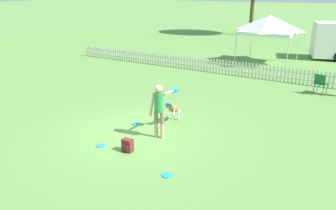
{
  "coord_description": "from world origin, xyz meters",
  "views": [
    {
      "loc": [
        5.83,
        -7.75,
        4.37
      ],
      "look_at": [
        0.65,
        0.86,
        0.81
      ],
      "focal_mm": 35.0,
      "sensor_mm": 36.0,
      "label": 1
    }
  ],
  "objects_px": {
    "leaping_dog": "(173,108)",
    "folding_chair_center": "(321,82)",
    "frisbee_midfield": "(136,124)",
    "backpack_on_grass": "(127,145)",
    "frisbee_near_dog": "(160,111)",
    "handler_person": "(160,104)",
    "canopy_tent_main": "(270,25)",
    "frisbee_near_handler": "(101,146)",
    "frisbee_far_scatter": "(167,175)"
  },
  "relations": [
    {
      "from": "leaping_dog",
      "to": "folding_chair_center",
      "type": "bearing_deg",
      "value": -132.77
    },
    {
      "from": "frisbee_near_dog",
      "to": "leaping_dog",
      "type": "bearing_deg",
      "value": -35.16
    },
    {
      "from": "frisbee_near_handler",
      "to": "folding_chair_center",
      "type": "xyz_separation_m",
      "value": [
        4.79,
        8.84,
        0.54
      ]
    },
    {
      "from": "leaping_dog",
      "to": "frisbee_near_dog",
      "type": "bearing_deg",
      "value": -45.94
    },
    {
      "from": "leaping_dog",
      "to": "folding_chair_center",
      "type": "xyz_separation_m",
      "value": [
        3.87,
        6.19,
        0.02
      ]
    },
    {
      "from": "handler_person",
      "to": "frisbee_far_scatter",
      "type": "relative_size",
      "value": 6.51
    },
    {
      "from": "backpack_on_grass",
      "to": "folding_chair_center",
      "type": "height_order",
      "value": "folding_chair_center"
    },
    {
      "from": "handler_person",
      "to": "canopy_tent_main",
      "type": "bearing_deg",
      "value": 79.71
    },
    {
      "from": "frisbee_near_handler",
      "to": "frisbee_midfield",
      "type": "bearing_deg",
      "value": 92.95
    },
    {
      "from": "handler_person",
      "to": "leaping_dog",
      "type": "height_order",
      "value": "handler_person"
    },
    {
      "from": "leaping_dog",
      "to": "frisbee_near_handler",
      "type": "height_order",
      "value": "leaping_dog"
    },
    {
      "from": "frisbee_far_scatter",
      "to": "backpack_on_grass",
      "type": "height_order",
      "value": "backpack_on_grass"
    },
    {
      "from": "leaping_dog",
      "to": "frisbee_near_handler",
      "type": "distance_m",
      "value": 2.85
    },
    {
      "from": "frisbee_far_scatter",
      "to": "leaping_dog",
      "type": "bearing_deg",
      "value": 117.96
    },
    {
      "from": "handler_person",
      "to": "frisbee_far_scatter",
      "type": "height_order",
      "value": "handler_person"
    },
    {
      "from": "frisbee_near_dog",
      "to": "frisbee_near_handler",
      "type": "bearing_deg",
      "value": -88.96
    },
    {
      "from": "folding_chair_center",
      "to": "backpack_on_grass",
      "type": "bearing_deg",
      "value": 80.99
    },
    {
      "from": "handler_person",
      "to": "canopy_tent_main",
      "type": "distance_m",
      "value": 12.57
    },
    {
      "from": "frisbee_near_dog",
      "to": "frisbee_midfield",
      "type": "height_order",
      "value": "same"
    },
    {
      "from": "frisbee_midfield",
      "to": "folding_chair_center",
      "type": "height_order",
      "value": "folding_chair_center"
    },
    {
      "from": "leaping_dog",
      "to": "frisbee_far_scatter",
      "type": "height_order",
      "value": "leaping_dog"
    },
    {
      "from": "backpack_on_grass",
      "to": "frisbee_near_dog",
      "type": "bearing_deg",
      "value": 106.51
    },
    {
      "from": "frisbee_far_scatter",
      "to": "folding_chair_center",
      "type": "height_order",
      "value": "folding_chair_center"
    },
    {
      "from": "folding_chair_center",
      "to": "canopy_tent_main",
      "type": "bearing_deg",
      "value": -38.71
    },
    {
      "from": "frisbee_near_handler",
      "to": "leaping_dog",
      "type": "bearing_deg",
      "value": 70.77
    },
    {
      "from": "canopy_tent_main",
      "to": "handler_person",
      "type": "bearing_deg",
      "value": -89.52
    },
    {
      "from": "handler_person",
      "to": "frisbee_near_handler",
      "type": "relative_size",
      "value": 6.51
    },
    {
      "from": "frisbee_near_dog",
      "to": "frisbee_far_scatter",
      "type": "height_order",
      "value": "same"
    },
    {
      "from": "frisbee_near_handler",
      "to": "folding_chair_center",
      "type": "bearing_deg",
      "value": 61.54
    },
    {
      "from": "backpack_on_grass",
      "to": "canopy_tent_main",
      "type": "height_order",
      "value": "canopy_tent_main"
    },
    {
      "from": "frisbee_midfield",
      "to": "frisbee_far_scatter",
      "type": "xyz_separation_m",
      "value": [
        2.63,
        -2.26,
        0.0
      ]
    },
    {
      "from": "handler_person",
      "to": "frisbee_far_scatter",
      "type": "xyz_separation_m",
      "value": [
        1.37,
        -1.85,
        -1.07
      ]
    },
    {
      "from": "frisbee_midfield",
      "to": "handler_person",
      "type": "bearing_deg",
      "value": -18.07
    },
    {
      "from": "leaping_dog",
      "to": "canopy_tent_main",
      "type": "xyz_separation_m",
      "value": [
        0.14,
        11.31,
        1.85
      ]
    },
    {
      "from": "frisbee_midfield",
      "to": "folding_chair_center",
      "type": "distance_m",
      "value": 8.53
    },
    {
      "from": "handler_person",
      "to": "folding_chair_center",
      "type": "relative_size",
      "value": 1.86
    },
    {
      "from": "frisbee_near_handler",
      "to": "frisbee_far_scatter",
      "type": "distance_m",
      "value": 2.57
    },
    {
      "from": "frisbee_far_scatter",
      "to": "backpack_on_grass",
      "type": "xyz_separation_m",
      "value": [
        -1.65,
        0.54,
        0.17
      ]
    },
    {
      "from": "handler_person",
      "to": "leaping_dog",
      "type": "relative_size",
      "value": 1.55
    },
    {
      "from": "handler_person",
      "to": "canopy_tent_main",
      "type": "height_order",
      "value": "canopy_tent_main"
    },
    {
      "from": "leaping_dog",
      "to": "folding_chair_center",
      "type": "height_order",
      "value": "folding_chair_center"
    },
    {
      "from": "folding_chair_center",
      "to": "frisbee_midfield",
      "type": "bearing_deg",
      "value": 70.14
    },
    {
      "from": "frisbee_near_dog",
      "to": "folding_chair_center",
      "type": "height_order",
      "value": "folding_chair_center"
    },
    {
      "from": "handler_person",
      "to": "backpack_on_grass",
      "type": "distance_m",
      "value": 1.61
    },
    {
      "from": "frisbee_near_dog",
      "to": "frisbee_midfield",
      "type": "distance_m",
      "value": 1.47
    },
    {
      "from": "leaping_dog",
      "to": "frisbee_far_scatter",
      "type": "distance_m",
      "value": 3.48
    },
    {
      "from": "leaping_dog",
      "to": "folding_chair_center",
      "type": "relative_size",
      "value": 1.2
    },
    {
      "from": "canopy_tent_main",
      "to": "frisbee_near_dog",
      "type": "bearing_deg",
      "value": -96.04
    },
    {
      "from": "backpack_on_grass",
      "to": "canopy_tent_main",
      "type": "bearing_deg",
      "value": 89.28
    },
    {
      "from": "frisbee_far_scatter",
      "to": "canopy_tent_main",
      "type": "distance_m",
      "value": 14.61
    }
  ]
}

